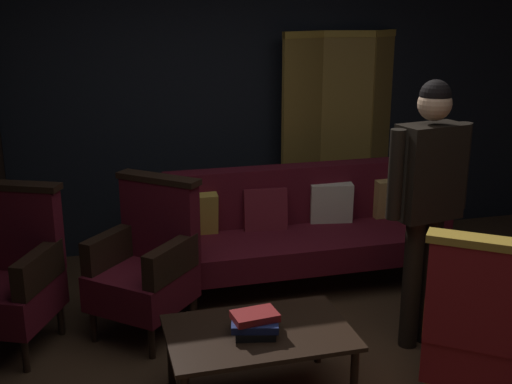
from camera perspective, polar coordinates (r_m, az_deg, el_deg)
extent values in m
cube|color=black|center=(5.61, -4.41, 9.06)|extent=(7.20, 0.10, 2.80)
cube|color=olive|center=(5.70, 4.12, 4.58)|extent=(0.43, 0.22, 1.90)
cube|color=#B78E33|center=(5.58, 4.31, 13.86)|extent=(0.44, 0.22, 0.06)
cube|color=olive|center=(5.89, 7.99, 4.85)|extent=(0.45, 0.14, 1.90)
cube|color=#B78E33|center=(5.78, 8.36, 13.83)|extent=(0.46, 0.14, 0.06)
cube|color=olive|center=(6.13, 11.30, 5.14)|extent=(0.40, 0.29, 1.90)
cube|color=#B78E33|center=(6.02, 11.80, 13.76)|extent=(0.40, 0.29, 0.06)
cylinder|color=black|center=(4.58, -5.73, -9.62)|extent=(0.07, 0.07, 0.22)
cylinder|color=black|center=(5.20, 15.57, -6.93)|extent=(0.07, 0.07, 0.22)
cylinder|color=black|center=(5.12, -6.84, -6.74)|extent=(0.07, 0.07, 0.22)
cylinder|color=black|center=(5.68, 12.55, -4.67)|extent=(0.07, 0.07, 0.22)
cube|color=#4C0F19|center=(4.98, 4.50, -4.76)|extent=(2.10, 0.76, 0.20)
cube|color=#4C0F19|center=(5.15, 3.44, -0.13)|extent=(2.10, 0.18, 0.46)
cube|color=#4C0F19|center=(4.68, -6.85, -3.23)|extent=(0.16, 0.68, 0.26)
cube|color=#4C0F19|center=(5.30, 14.60, -1.31)|extent=(0.16, 0.68, 0.26)
cube|color=#B79338|center=(4.89, -5.46, -2.10)|extent=(0.35, 0.17, 0.35)
cube|color=maroon|center=(5.00, 0.81, -1.59)|extent=(0.35, 0.19, 0.35)
cube|color=beige|center=(5.17, 6.72, -1.09)|extent=(0.36, 0.18, 0.34)
cube|color=tan|center=(5.39, 12.20, -0.61)|extent=(0.34, 0.14, 0.35)
cylinder|color=black|center=(3.56, 8.75, -16.40)|extent=(0.04, 0.04, 0.39)
cylinder|color=black|center=(3.80, -7.62, -14.06)|extent=(0.04, 0.04, 0.39)
cylinder|color=black|center=(3.99, 5.61, -12.42)|extent=(0.04, 0.04, 0.39)
cube|color=black|center=(3.54, 0.26, -12.46)|extent=(1.00, 0.64, 0.03)
cylinder|color=#B78E33|center=(4.07, 16.02, -13.80)|extent=(0.04, 0.04, 0.22)
cube|color=maroon|center=(3.75, 19.44, -12.88)|extent=(0.78, 0.78, 0.24)
cube|color=maroon|center=(3.37, 19.82, -8.92)|extent=(0.52, 0.44, 0.54)
cube|color=#B78E33|center=(3.26, 20.31, -4.30)|extent=(0.56, 0.47, 0.04)
cube|color=#B78E33|center=(3.66, 16.00, -9.28)|extent=(0.37, 0.45, 0.22)
cylinder|color=black|center=(4.15, -19.92, -13.55)|extent=(0.04, 0.04, 0.22)
cylinder|color=black|center=(4.51, -17.07, -10.80)|extent=(0.04, 0.04, 0.22)
cube|color=#4C0F19|center=(4.34, -21.43, -8.99)|extent=(0.74, 0.74, 0.24)
cube|color=#4C0F19|center=(4.37, -20.45, -3.14)|extent=(0.56, 0.34, 0.54)
cube|color=black|center=(4.29, -20.83, 0.52)|extent=(0.60, 0.37, 0.04)
cube|color=black|center=(4.13, -18.88, -6.51)|extent=(0.29, 0.49, 0.22)
cylinder|color=black|center=(4.36, -14.31, -11.51)|extent=(0.04, 0.04, 0.22)
cylinder|color=black|center=(4.10, -9.31, -13.10)|extent=(0.04, 0.04, 0.22)
cylinder|color=black|center=(4.68, -10.59, -9.28)|extent=(0.04, 0.04, 0.22)
cylinder|color=black|center=(4.43, -5.77, -10.57)|extent=(0.04, 0.04, 0.22)
cube|color=#4C0F19|center=(4.29, -10.15, -8.34)|extent=(0.79, 0.79, 0.24)
cube|color=#4C0F19|center=(4.31, -8.59, -2.52)|extent=(0.50, 0.46, 0.54)
cube|color=black|center=(4.23, -8.75, 1.20)|extent=(0.53, 0.50, 0.04)
cube|color=black|center=(4.34, -12.85, -4.90)|extent=(0.40, 0.43, 0.22)
cube|color=black|center=(4.06, -7.59, -6.10)|extent=(0.40, 0.43, 0.22)
cylinder|color=black|center=(4.25, 15.24, -7.58)|extent=(0.12, 0.12, 0.86)
cylinder|color=black|center=(4.17, 13.75, -7.97)|extent=(0.12, 0.12, 0.86)
cube|color=maroon|center=(4.04, 14.97, -1.68)|extent=(0.34, 0.22, 0.09)
cube|color=black|center=(3.97, 15.24, 1.75)|extent=(0.43, 0.28, 0.58)
cube|color=white|center=(4.05, 14.27, 2.51)|extent=(0.14, 0.04, 0.41)
cube|color=maroon|center=(4.00, 14.46, 5.74)|extent=(0.09, 0.04, 0.04)
cylinder|color=black|center=(4.13, 17.90, 2.24)|extent=(0.09, 0.09, 0.54)
cylinder|color=black|center=(3.82, 12.38, 1.51)|extent=(0.09, 0.09, 0.54)
sphere|color=tan|center=(3.89, 15.69, 7.59)|extent=(0.20, 0.20, 0.20)
sphere|color=black|center=(3.89, 15.75, 8.32)|extent=(0.18, 0.18, 0.18)
cube|color=black|center=(3.50, -0.10, -12.22)|extent=(0.25, 0.24, 0.04)
cube|color=navy|center=(3.48, -0.10, -11.63)|extent=(0.29, 0.25, 0.04)
cube|color=maroon|center=(3.46, -0.10, -11.03)|extent=(0.25, 0.18, 0.04)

